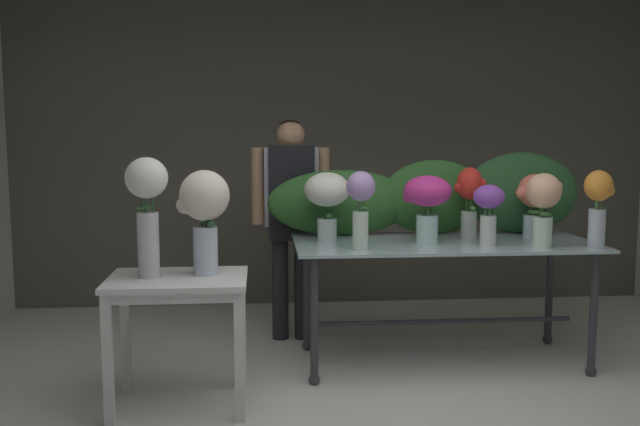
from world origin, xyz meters
TOP-DOWN VIEW (x-y plane):
  - ground_plane at (0.00, 1.63)m, footprint 7.39×7.39m
  - wall_back at (0.00, 3.26)m, footprint 5.69×0.12m
  - display_table_glass at (0.52, 1.52)m, footprint 1.94×0.87m
  - side_table_white at (-1.13, 0.92)m, footprint 0.76×0.56m
  - florist at (-0.45, 2.14)m, footprint 0.56×0.24m
  - foliage_backdrop at (0.60, 1.84)m, footprint 2.18×0.30m
  - vase_scarlet_roses at (0.72, 1.63)m, footprint 0.21×0.17m
  - vase_coral_snapdragons at (1.14, 1.59)m, footprint 0.24×0.22m
  - vase_lilac_lilies at (-0.06, 1.27)m, footprint 0.17×0.17m
  - vase_magenta_carnations at (0.39, 1.45)m, footprint 0.31×0.30m
  - vase_peach_hydrangea at (1.07, 1.24)m, footprint 0.23×0.21m
  - vase_ivory_tulips at (-0.24, 1.57)m, footprint 0.30×0.30m
  - vase_sunset_ranunculus at (1.40, 1.21)m, footprint 0.17×0.17m
  - vase_violet_anemones at (0.75, 1.33)m, footprint 0.19×0.19m
  - vase_white_roses_tall at (-1.28, 0.92)m, footprint 0.23×0.23m
  - vase_cream_lisianthus_tall at (-0.98, 0.98)m, footprint 0.30×0.28m

SIDE VIEW (x-z plane):
  - ground_plane at x=0.00m, z-range 0.00..0.00m
  - side_table_white at x=-1.13m, z-range 0.27..1.00m
  - display_table_glass at x=0.52m, z-range 0.28..1.10m
  - florist at x=-0.45m, z-range 0.18..1.79m
  - vase_violet_anemones at x=0.75m, z-range 0.87..1.25m
  - vase_coral_snapdragons at x=1.14m, z-range 0.85..1.29m
  - foliage_backdrop at x=0.60m, z-range 0.79..1.36m
  - vase_sunset_ranunculus at x=1.40m, z-range 0.85..1.33m
  - vase_peach_hydrangea at x=1.07m, z-range 0.86..1.32m
  - vase_magenta_carnations at x=0.39m, z-range 0.88..1.31m
  - vase_scarlet_roses at x=0.72m, z-range 0.86..1.34m
  - vase_cream_lisianthus_tall at x=-0.98m, z-range 0.81..1.39m
  - vase_lilac_lilies at x=-0.06m, z-range 0.86..1.34m
  - vase_ivory_tulips at x=-0.24m, z-range 0.89..1.34m
  - vase_white_roses_tall at x=-1.28m, z-range 0.81..1.47m
  - wall_back at x=0.00m, z-range 0.00..2.69m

